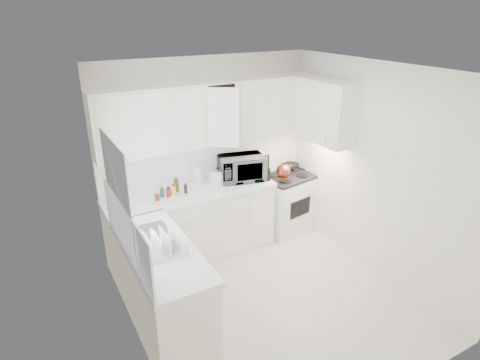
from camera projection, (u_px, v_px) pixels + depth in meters
floor at (269, 299)px, 4.75m from camera, size 3.20×3.20×0.00m
ceiling at (277, 71)px, 3.74m from camera, size 3.20×3.20×0.00m
wall_back at (208, 154)px, 5.53m from camera, size 3.00×0.00×3.00m
wall_front at (393, 281)px, 2.96m from camera, size 3.00×0.00×3.00m
wall_left at (130, 234)px, 3.57m from camera, size 0.00×3.20×3.20m
wall_right at (376, 172)px, 4.92m from camera, size 0.00×3.20×3.20m
window_blinds at (119, 193)px, 3.77m from camera, size 0.06×0.96×1.06m
lower_cabinets_back at (193, 225)px, 5.45m from camera, size 2.22×0.60×0.90m
lower_cabinets_left at (162, 290)px, 4.20m from camera, size 0.60×1.60×0.90m
countertop_back at (192, 193)px, 5.26m from camera, size 2.24×0.64×0.05m
countertop_left at (160, 250)px, 4.02m from camera, size 0.64×1.62×0.05m
backsplash_back at (208, 160)px, 5.56m from camera, size 2.98×0.02×0.55m
backsplash_left at (126, 231)px, 3.77m from camera, size 0.02×1.60×0.55m
upper_cabinets_back at (213, 143)px, 5.32m from camera, size 3.00×0.33×0.80m
upper_cabinets_right at (323, 141)px, 5.43m from camera, size 0.33×0.90×0.80m
sink at (148, 222)px, 4.25m from camera, size 0.42×0.38×0.30m
stove at (286, 195)px, 6.07m from camera, size 0.81×0.71×1.12m
tea_kettle at (283, 170)px, 5.67m from camera, size 0.27×0.23×0.23m
frying_pan at (291, 164)px, 6.12m from camera, size 0.33×0.47×0.04m
microwave at (241, 165)px, 5.55m from camera, size 0.67×0.46×0.41m
rice_cooker at (218, 175)px, 5.47m from camera, size 0.26×0.26×0.23m
paper_towel at (197, 175)px, 5.42m from camera, size 0.12×0.12×0.27m
utensil_crock at (267, 167)px, 5.53m from camera, size 0.15×0.15×0.38m
dish_rack at (160, 242)px, 3.88m from camera, size 0.45×0.34×0.24m
spice_left_0 at (153, 191)px, 5.12m from camera, size 0.06×0.06×0.13m
spice_left_1 at (161, 192)px, 5.08m from camera, size 0.06×0.06×0.13m
spice_left_2 at (165, 188)px, 5.19m from camera, size 0.06×0.06×0.13m
spice_left_3 at (173, 190)px, 5.15m from camera, size 0.06×0.06×0.13m
spice_left_4 at (176, 186)px, 5.25m from camera, size 0.06×0.06×0.13m
spice_left_5 at (184, 187)px, 5.21m from camera, size 0.06×0.06×0.13m
sauce_right_0 at (250, 167)px, 5.78m from camera, size 0.06×0.06×0.19m
sauce_right_1 at (255, 168)px, 5.76m from camera, size 0.06×0.06×0.19m
sauce_right_2 at (256, 166)px, 5.83m from camera, size 0.06×0.06×0.19m
sauce_right_3 at (262, 167)px, 5.81m from camera, size 0.06×0.06×0.19m
sauce_right_4 at (263, 165)px, 5.88m from camera, size 0.06×0.06×0.19m
sauce_right_5 at (268, 165)px, 5.86m from camera, size 0.06×0.06×0.19m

